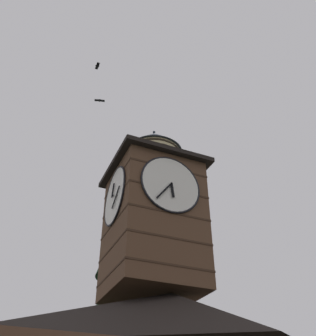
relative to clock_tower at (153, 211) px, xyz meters
The scene contains 5 objects.
clock_tower is the anchor object (origin of this frame).
pine_tree_behind 5.99m from the clock_tower, 94.14° to the right, with size 7.04×7.04×17.81m.
moon 37.44m from the clock_tower, 113.80° to the right, with size 1.41×1.41×1.41m.
flying_bird_high 11.31m from the clock_tower, 54.80° to the right, with size 0.75×0.38×0.14m.
flying_bird_low 8.15m from the clock_tower, 30.40° to the left, with size 0.21×0.47×0.12m.
Camera 1 is at (8.64, 14.47, 2.24)m, focal length 41.48 mm.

